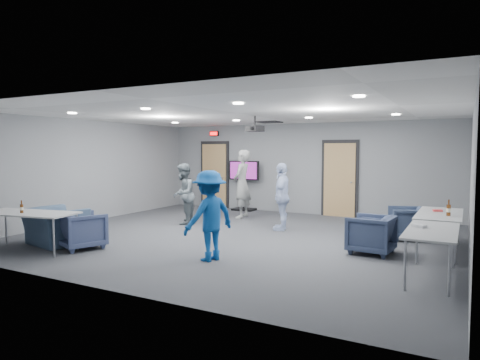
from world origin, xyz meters
The scene contains 28 objects.
floor centered at (0.00, 0.00, 0.00)m, with size 9.00×9.00×0.00m, color #323539.
ceiling centered at (0.00, 0.00, 2.70)m, with size 9.00×9.00×0.00m, color white.
wall_back centered at (0.00, 4.00, 1.35)m, with size 9.00×0.02×2.70m, color gray.
wall_front centered at (0.00, -4.00, 1.35)m, with size 9.00×0.02×2.70m, color gray.
wall_left centered at (-4.50, 0.00, 1.35)m, with size 0.02×8.00×2.70m, color gray.
wall_right centered at (4.50, 0.00, 1.35)m, with size 0.02×8.00×2.70m, color gray.
door_left centered at (-3.00, 3.95, 1.07)m, with size 1.06×0.17×2.24m.
door_right centered at (1.20, 3.95, 1.07)m, with size 1.06×0.17×2.24m.
exit_sign centered at (-3.00, 3.93, 2.45)m, with size 0.32×0.08×0.16m.
hvac_diffuser centered at (-0.50, 2.80, 2.69)m, with size 0.60×0.60×0.03m, color black.
downlights centered at (0.00, 0.00, 2.68)m, with size 6.18×3.78×0.02m.
person_a centered at (-1.14, 2.39, 0.96)m, with size 0.70×0.46×1.91m, color #979997.
person_b centered at (-2.01, 0.79, 0.78)m, with size 0.76×0.59×1.56m, color slate.
person_c centered at (0.55, 1.22, 0.80)m, with size 0.94×0.39×1.60m, color #C3D4FB.
person_d centered at (0.54, -1.99, 0.78)m, with size 1.01×0.58×1.56m, color #164B92.
chair_right_a centered at (3.35, 1.48, 0.35)m, with size 0.75×0.77×0.70m, color #334058.
chair_right_b centered at (2.90, -0.18, 0.36)m, with size 0.76×0.78×0.71m, color #343F5A.
chair_front_a centered at (-2.11, -2.40, 0.35)m, with size 0.75×0.78×0.71m, color #3D4769.
chair_front_b centered at (-2.90, -2.40, 0.36)m, with size 1.12×0.98×0.73m, color #3E536C.
table_right_a centered at (4.00, 0.56, 0.69)m, with size 0.77×1.84×0.73m.
table_right_b centered at (4.00, -1.34, 0.68)m, with size 0.70×1.68×0.73m.
table_front_left centered at (-2.88, -3.00, 0.69)m, with size 1.99×1.12×0.73m.
bottle_front centered at (-2.90, -3.11, 0.82)m, with size 0.06×0.06×0.24m.
bottle_right centered at (4.16, 0.27, 0.84)m, with size 0.08×0.08×0.29m.
snack_box centered at (3.95, 0.78, 0.75)m, with size 0.16×0.11×0.04m, color red.
wrapper centered at (3.81, -1.20, 0.75)m, with size 0.19×0.13×0.04m, color silver.
tv_stand centered at (-1.79, 3.75, 0.89)m, with size 1.02×0.49×1.57m.
projector centered at (0.04, 0.78, 2.40)m, with size 0.42×0.39×0.36m.
Camera 1 is at (4.44, -8.17, 1.90)m, focal length 32.00 mm.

